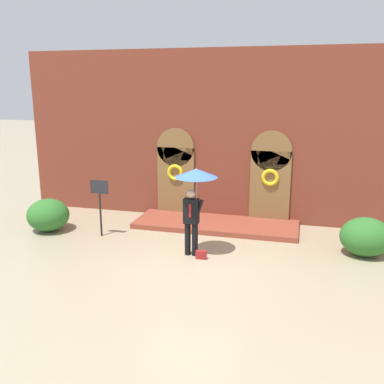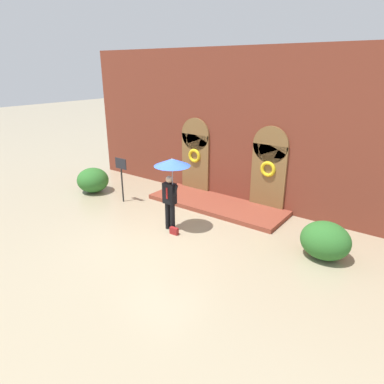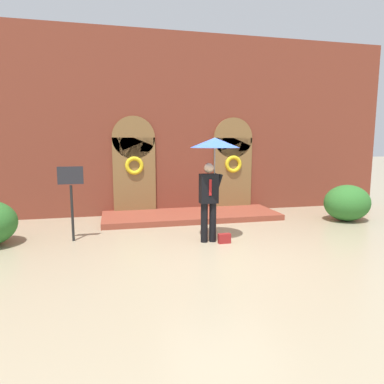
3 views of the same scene
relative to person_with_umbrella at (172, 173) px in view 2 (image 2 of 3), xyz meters
name	(u,v)px [view 2 (image 2 of 3)]	position (x,y,z in m)	size (l,w,h in m)	color
ground_plane	(162,237)	(0.06, -0.57, -1.91)	(80.00, 80.00, 0.00)	tan
building_facade	(234,131)	(0.06, 3.58, 0.77)	(14.00, 2.30, 5.60)	brown
person_with_umbrella	(172,173)	(0.00, 0.00, 0.00)	(1.10, 1.10, 2.36)	black
handbag	(174,231)	(0.22, -0.20, -1.80)	(0.28, 0.12, 0.22)	maroon
sign_post	(121,173)	(-3.12, 0.77, -0.75)	(0.56, 0.06, 1.72)	black
shrub_left	(93,180)	(-4.94, 0.79, -1.41)	(1.30, 1.27, 1.01)	#2D6B28
shrub_right	(325,241)	(4.39, 1.16, -1.39)	(1.33, 1.15, 1.04)	#2D6B28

